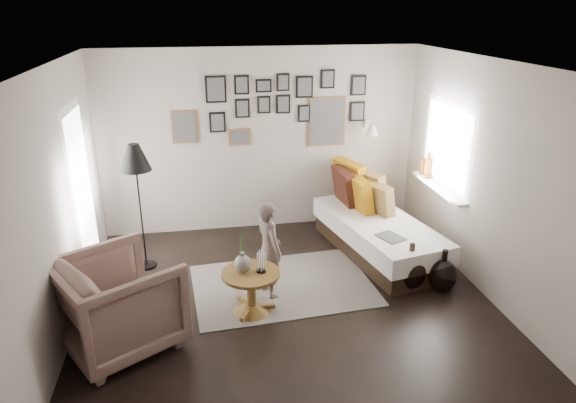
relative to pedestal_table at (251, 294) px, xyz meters
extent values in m
plane|color=black|center=(0.42, -0.10, -0.22)|extent=(4.80, 4.80, 0.00)
plane|color=#A69C92|center=(0.42, 2.30, 1.08)|extent=(4.50, 0.00, 4.50)
plane|color=#A69C92|center=(0.42, -2.50, 1.08)|extent=(4.50, 0.00, 4.50)
plane|color=#A69C92|center=(-1.83, -0.10, 1.08)|extent=(0.00, 4.80, 4.80)
plane|color=#A69C92|center=(2.67, -0.10, 1.08)|extent=(0.00, 4.80, 4.80)
plane|color=white|center=(0.42, -0.10, 2.38)|extent=(4.80, 4.80, 0.00)
plane|color=white|center=(-1.81, 1.10, 0.83)|extent=(0.00, 2.14, 2.14)
plane|color=white|center=(-1.81, 1.10, 0.83)|extent=(0.00, 1.88, 1.88)
plane|color=white|center=(-1.81, 1.10, 0.83)|extent=(0.00, 1.93, 1.93)
plane|color=white|center=(2.66, 1.10, 1.23)|extent=(0.00, 1.30, 1.30)
plane|color=white|center=(2.66, 1.10, 1.23)|extent=(0.00, 1.14, 1.14)
cube|color=white|center=(2.60, 1.10, 0.66)|extent=(0.15, 1.32, 0.04)
cylinder|color=#8C4C14|center=(2.60, 1.45, 0.82)|extent=(0.10, 0.10, 0.28)
cylinder|color=#8C4C14|center=(2.60, 1.62, 0.79)|extent=(0.08, 0.08, 0.22)
cube|color=brown|center=(-0.63, 2.29, 1.33)|extent=(0.35, 0.03, 0.45)
cube|color=black|center=(-0.63, 2.27, 1.33)|extent=(0.30, 0.01, 0.40)
cube|color=black|center=(-0.18, 2.29, 1.83)|extent=(0.28, 0.03, 0.36)
cube|color=black|center=(-0.18, 2.27, 1.83)|extent=(0.23, 0.01, 0.31)
cube|color=black|center=(-0.18, 2.29, 1.38)|extent=(0.22, 0.03, 0.28)
cube|color=black|center=(-0.18, 2.27, 1.38)|extent=(0.17, 0.01, 0.23)
cube|color=black|center=(0.17, 2.29, 1.88)|extent=(0.20, 0.03, 0.26)
cube|color=black|center=(0.17, 2.27, 1.88)|extent=(0.15, 0.01, 0.21)
cube|color=black|center=(0.17, 2.29, 1.56)|extent=(0.20, 0.03, 0.26)
cube|color=black|center=(0.17, 2.27, 1.56)|extent=(0.15, 0.01, 0.21)
cube|color=black|center=(0.47, 2.29, 1.86)|extent=(0.22, 0.03, 0.18)
cube|color=black|center=(0.47, 2.27, 1.86)|extent=(0.17, 0.01, 0.13)
cube|color=black|center=(0.47, 2.29, 1.60)|extent=(0.18, 0.03, 0.24)
cube|color=black|center=(0.47, 2.27, 1.60)|extent=(0.13, 0.01, 0.19)
cube|color=black|center=(0.74, 2.29, 1.90)|extent=(0.18, 0.03, 0.24)
cube|color=black|center=(0.74, 2.27, 1.90)|extent=(0.13, 0.01, 0.19)
cube|color=black|center=(0.74, 2.29, 1.60)|extent=(0.20, 0.03, 0.26)
cube|color=black|center=(0.74, 2.27, 1.60)|extent=(0.15, 0.01, 0.21)
cube|color=black|center=(1.04, 2.29, 1.83)|extent=(0.24, 0.03, 0.30)
cube|color=black|center=(1.04, 2.27, 1.83)|extent=(0.19, 0.01, 0.25)
cube|color=black|center=(1.04, 2.29, 1.46)|extent=(0.18, 0.03, 0.24)
cube|color=black|center=(1.04, 2.27, 1.46)|extent=(0.13, 0.01, 0.19)
cube|color=brown|center=(1.37, 2.29, 1.33)|extent=(0.55, 0.03, 0.70)
cube|color=black|center=(1.37, 2.27, 1.33)|extent=(0.50, 0.01, 0.65)
cube|color=black|center=(1.37, 2.29, 1.93)|extent=(0.20, 0.03, 0.26)
cube|color=black|center=(1.37, 2.27, 1.93)|extent=(0.15, 0.01, 0.21)
cube|color=black|center=(1.82, 2.29, 1.83)|extent=(0.22, 0.03, 0.28)
cube|color=black|center=(1.82, 2.27, 1.83)|extent=(0.17, 0.01, 0.23)
cube|color=black|center=(1.82, 2.29, 1.46)|extent=(0.22, 0.03, 0.28)
cube|color=black|center=(1.82, 2.27, 1.46)|extent=(0.17, 0.01, 0.23)
cube|color=brown|center=(0.12, 2.29, 1.16)|extent=(0.30, 0.03, 0.24)
cube|color=black|center=(0.12, 2.27, 1.16)|extent=(0.25, 0.01, 0.19)
cube|color=white|center=(1.97, 2.27, 1.28)|extent=(0.06, 0.04, 0.10)
cylinder|color=white|center=(1.97, 2.15, 1.30)|extent=(0.02, 0.24, 0.02)
cone|color=white|center=(1.97, 2.02, 1.24)|extent=(0.18, 0.18, 0.14)
cube|color=#BFB3A8|center=(0.42, 0.49, -0.22)|extent=(2.17, 1.59, 0.01)
cone|color=brown|center=(0.00, 0.00, -0.18)|extent=(0.46, 0.46, 0.09)
cylinder|color=brown|center=(0.00, 0.00, 0.02)|extent=(0.10, 0.10, 0.35)
cylinder|color=brown|center=(0.00, 0.00, 0.24)|extent=(0.62, 0.62, 0.04)
ellipsoid|color=black|center=(-0.08, 0.02, 0.36)|extent=(0.18, 0.18, 0.19)
cylinder|color=black|center=(-0.08, 0.02, 0.47)|extent=(0.05, 0.05, 0.04)
cylinder|color=black|center=(0.11, 0.00, 0.27)|extent=(0.11, 0.11, 0.02)
cube|color=black|center=(1.81, 1.10, -0.11)|extent=(1.26, 2.18, 0.24)
cube|color=white|center=(1.81, 1.10, 0.13)|extent=(1.33, 2.25, 0.26)
cube|color=#AF6A0A|center=(1.83, 1.94, 0.53)|extent=(0.44, 0.65, 0.60)
cube|color=#351711|center=(1.68, 1.84, 0.50)|extent=(0.29, 0.56, 0.54)
cube|color=brown|center=(1.96, 1.66, 0.49)|extent=(0.46, 0.57, 0.52)
cube|color=#AF6A0A|center=(1.75, 1.51, 0.48)|extent=(0.30, 0.52, 0.49)
cube|color=brown|center=(1.92, 1.32, 0.46)|extent=(0.39, 0.50, 0.45)
cube|color=black|center=(1.76, 0.55, 0.27)|extent=(0.34, 0.39, 0.02)
imported|color=brown|center=(-1.30, -0.34, 0.24)|extent=(1.40, 1.39, 0.94)
cube|color=silver|center=(-1.27, -0.29, 0.26)|extent=(0.59, 0.59, 0.19)
cylinder|color=black|center=(-1.21, 1.27, -0.21)|extent=(0.25, 0.25, 0.03)
cylinder|color=black|center=(-1.21, 1.27, 0.49)|extent=(0.02, 0.02, 1.42)
cone|color=black|center=(-1.21, 1.27, 1.22)|extent=(0.37, 0.37, 0.32)
cube|color=black|center=(-1.30, -0.54, -0.03)|extent=(0.25, 0.16, 0.32)
cube|color=silver|center=(-1.27, -0.56, -0.03)|extent=(0.25, 0.14, 0.32)
ellipsoid|color=black|center=(1.88, 0.18, -0.01)|extent=(0.38, 0.38, 0.44)
cylinder|color=black|center=(1.88, 0.18, 0.28)|extent=(0.06, 0.06, 0.13)
ellipsoid|color=black|center=(2.23, 0.06, -0.03)|extent=(0.33, 0.33, 0.38)
cylinder|color=black|center=(2.23, 0.06, 0.23)|extent=(0.06, 0.06, 0.13)
imported|color=#63524E|center=(0.24, 0.33, 0.35)|extent=(0.40, 0.49, 1.14)
camera|label=1|loc=(-0.46, -4.76, 2.91)|focal=32.00mm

